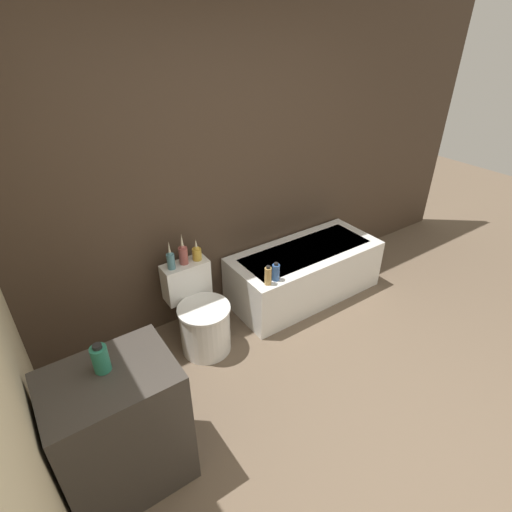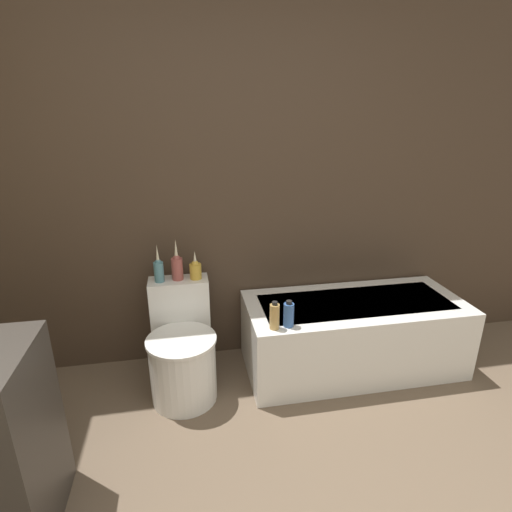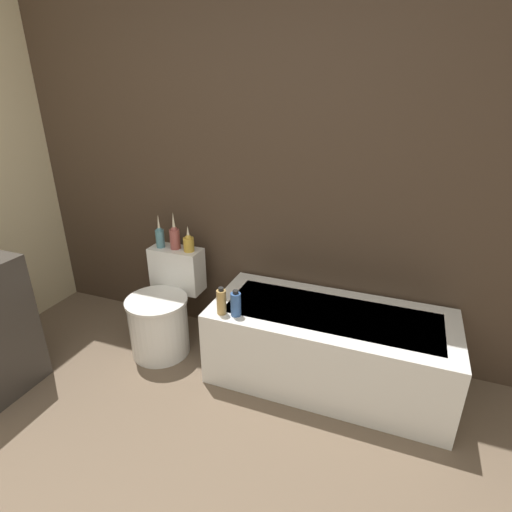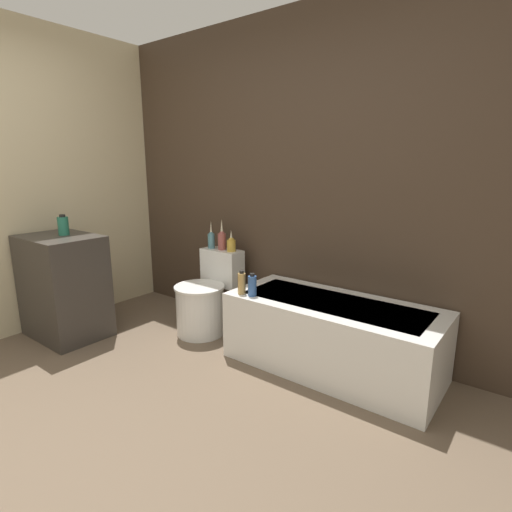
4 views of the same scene
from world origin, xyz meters
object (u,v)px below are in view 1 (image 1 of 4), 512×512
(vase_silver, at_px, (183,253))
(shampoo_bottle_short, at_px, (276,272))
(bathtub, at_px, (304,272))
(vase_bronze, at_px, (197,253))
(shampoo_bottle_tall, at_px, (268,276))
(toilet, at_px, (201,317))
(vase_gold, at_px, (171,259))
(soap_bottle_glass, at_px, (100,359))

(vase_silver, bearing_deg, shampoo_bottle_short, -31.16)
(bathtub, relative_size, vase_bronze, 7.89)
(vase_silver, relative_size, shampoo_bottle_tall, 1.55)
(shampoo_bottle_short, bearing_deg, vase_bronze, 144.13)
(vase_bronze, relative_size, shampoo_bottle_tall, 1.07)
(toilet, bearing_deg, bathtub, 3.44)
(bathtub, distance_m, vase_gold, 1.40)
(toilet, distance_m, vase_silver, 0.55)
(bathtub, bearing_deg, vase_bronze, 172.02)
(bathtub, xyz_separation_m, vase_bronze, (-1.06, 0.15, 0.51))
(toilet, xyz_separation_m, vase_silver, (0.00, 0.23, 0.50))
(bathtub, relative_size, shampoo_bottle_tall, 8.46)
(toilet, height_order, shampoo_bottle_short, toilet)
(vase_gold, distance_m, shampoo_bottle_short, 0.87)
(soap_bottle_glass, height_order, shampoo_bottle_tall, soap_bottle_glass)
(bathtub, relative_size, vase_gold, 6.00)
(vase_bronze, bearing_deg, vase_gold, -178.16)
(shampoo_bottle_tall, bearing_deg, toilet, 162.64)
(vase_gold, distance_m, vase_silver, 0.12)
(vase_bronze, bearing_deg, shampoo_bottle_tall, -41.91)
(bathtub, bearing_deg, toilet, -176.56)
(bathtub, height_order, vase_gold, vase_gold)
(soap_bottle_glass, height_order, vase_gold, soap_bottle_glass)
(bathtub, xyz_separation_m, vase_silver, (-1.18, 0.16, 0.53))
(soap_bottle_glass, xyz_separation_m, vase_silver, (0.90, 0.95, -0.16))
(toilet, distance_m, vase_gold, 0.55)
(shampoo_bottle_tall, bearing_deg, vase_silver, 144.11)
(soap_bottle_glass, relative_size, shampoo_bottle_short, 1.01)
(bathtub, height_order, soap_bottle_glass, soap_bottle_glass)
(soap_bottle_glass, bearing_deg, vase_gold, 50.21)
(toilet, bearing_deg, shampoo_bottle_tall, -17.36)
(toilet, height_order, shampoo_bottle_tall, toilet)
(bathtub, bearing_deg, vase_silver, 172.44)
(vase_bronze, height_order, shampoo_bottle_tall, vase_bronze)
(soap_bottle_glass, height_order, vase_bronze, soap_bottle_glass)
(vase_silver, bearing_deg, toilet, -90.00)
(vase_gold, bearing_deg, vase_bronze, 1.84)
(vase_bronze, bearing_deg, shampoo_bottle_short, -35.87)
(vase_silver, bearing_deg, vase_bronze, -3.66)
(toilet, bearing_deg, soap_bottle_glass, -141.04)
(soap_bottle_glass, relative_size, vase_silver, 0.62)
(toilet, xyz_separation_m, shampoo_bottle_tall, (0.55, -0.17, 0.29))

